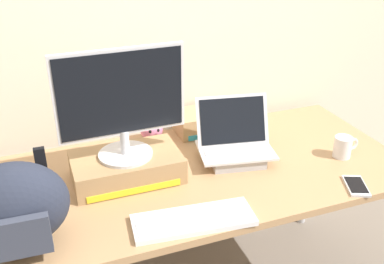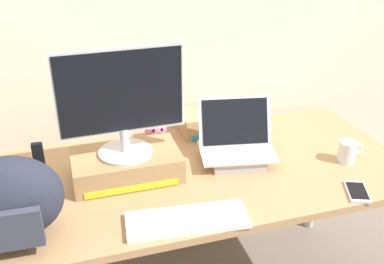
% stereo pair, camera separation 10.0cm
% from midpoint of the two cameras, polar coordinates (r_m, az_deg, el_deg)
% --- Properties ---
extents(back_wall, '(7.00, 0.10, 2.60)m').
position_cam_midpoint_polar(back_wall, '(2.09, -6.48, 15.31)').
color(back_wall, beige).
rests_on(back_wall, ground).
extents(desk, '(1.80, 0.81, 0.74)m').
position_cam_midpoint_polar(desk, '(1.88, -1.53, -6.77)').
color(desk, '#A87F56').
rests_on(desk, ground).
extents(toner_box_yellow, '(0.42, 0.26, 0.10)m').
position_cam_midpoint_polar(toner_box_yellow, '(1.80, -9.97, -4.43)').
color(toner_box_yellow, '#9E7A51').
rests_on(toner_box_yellow, desk).
extents(desktop_monitor, '(0.49, 0.21, 0.43)m').
position_cam_midpoint_polar(desktop_monitor, '(1.67, -10.70, 3.67)').
color(desktop_monitor, silver).
rests_on(desktop_monitor, toner_box_yellow).
extents(open_laptop, '(0.35, 0.28, 0.26)m').
position_cam_midpoint_polar(open_laptop, '(1.90, 4.03, -2.09)').
color(open_laptop, '#ADADB2').
rests_on(open_laptop, desk).
extents(external_keyboard, '(0.43, 0.19, 0.02)m').
position_cam_midpoint_polar(external_keyboard, '(1.56, -1.67, -11.23)').
color(external_keyboard, white).
rests_on(external_keyboard, desk).
extents(messenger_backpack, '(0.35, 0.29, 0.29)m').
position_cam_midpoint_polar(messenger_backpack, '(1.52, -23.64, -8.76)').
color(messenger_backpack, '#232838').
rests_on(messenger_backpack, desk).
extents(coffee_mug, '(0.12, 0.08, 0.09)m').
position_cam_midpoint_polar(coffee_mug, '(2.01, 17.50, -1.84)').
color(coffee_mug, silver).
rests_on(coffee_mug, desk).
extents(cell_phone, '(0.12, 0.16, 0.01)m').
position_cam_midpoint_polar(cell_phone, '(1.83, 18.84, -6.57)').
color(cell_phone, silver).
rests_on(cell_phone, desk).
extents(plush_toy, '(0.11, 0.11, 0.11)m').
position_cam_midpoint_polar(plush_toy, '(2.07, -6.59, 0.29)').
color(plush_toy, '#CC7099').
rests_on(plush_toy, desk).
extents(toner_box_cyan, '(0.32, 0.18, 0.10)m').
position_cam_midpoint_polar(toner_box_cyan, '(2.16, 0.77, 1.49)').
color(toner_box_cyan, tan).
rests_on(toner_box_cyan, desk).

